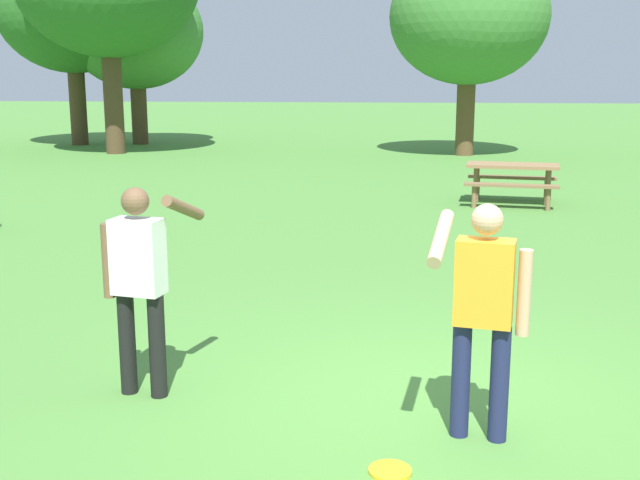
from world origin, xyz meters
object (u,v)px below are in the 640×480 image
Objects in this scene: picnic_table_far at (512,175)px; tree_broad_center at (135,32)px; person_catcher at (483,305)px; tree_tall_left at (72,9)px; tree_slender_mid at (469,17)px; person_thrower at (140,275)px; frisbee at (390,471)px.

tree_broad_center is at bearing 133.27° from picnic_table_far.
tree_tall_left is (-11.48, 21.37, 3.57)m from person_catcher.
picnic_table_far is 0.28× the size of tree_tall_left.
tree_broad_center reaches higher than picnic_table_far.
picnic_table_far is 17.75m from tree_tall_left.
tree_tall_left is at bearing 118.25° from person_catcher.
tree_slender_mid reaches higher than tree_broad_center.
tree_slender_mid is at bearing 77.93° from person_thrower.
person_thrower is 2.58m from person_catcher.
picnic_table_far is at bearing 80.95° from person_catcher.
tree_broad_center is at bearing 13.34° from tree_tall_left.
frisbee is 0.15× the size of picnic_table_far.
tree_slender_mid is at bearing -13.95° from tree_broad_center.
tree_tall_left reaches higher than person_catcher.
tree_broad_center reaches higher than frisbee.
tree_tall_left is at bearing 170.15° from tree_slender_mid.
picnic_table_far is at bearing -89.02° from tree_slender_mid.
tree_slender_mid is at bearing 85.67° from person_catcher.
tree_broad_center reaches higher than person_thrower.
tree_slender_mid is (1.45, 19.12, 3.08)m from person_catcher.
picnic_table_far is at bearing -46.73° from tree_broad_center.
tree_broad_center is 0.96× the size of tree_slender_mid.
frisbee is 0.04× the size of tree_tall_left.
frisbee is (1.93, -1.08, -0.95)m from person_thrower.
person_thrower is 2.41m from frisbee.
tree_tall_left reaches higher than tree_slender_mid.
picnic_table_far is 0.33× the size of tree_broad_center.
person_catcher is 1.25m from frisbee.
picnic_table_far is (4.13, 9.52, -0.40)m from person_thrower.
picnic_table_far is (2.20, 10.60, 0.55)m from frisbee.
tree_broad_center is (1.99, 0.47, -0.72)m from tree_tall_left.
picnic_table_far reaches higher than frisbee.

